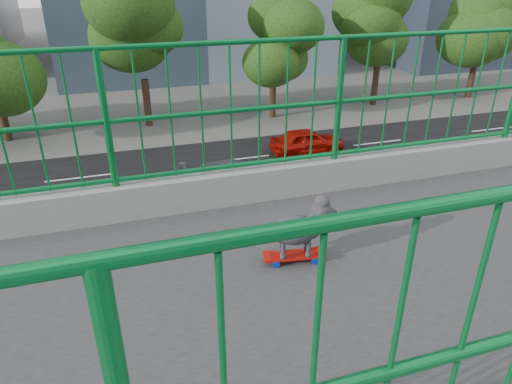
{
  "coord_description": "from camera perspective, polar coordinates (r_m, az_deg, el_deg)",
  "views": [
    {
      "loc": [
        2.21,
        2.08,
        8.92
      ],
      "look_at": [
        -1.42,
        3.23,
        7.05
      ],
      "focal_mm": 32.03,
      "sensor_mm": 36.0,
      "label": 1
    }
  ],
  "objects": [
    {
      "name": "road",
      "position": [
        17.75,
        -21.83,
        -6.04
      ],
      "size": [
        18.0,
        90.0,
        0.02
      ],
      "primitive_type": "cube",
      "color": "black",
      "rests_on": "ground"
    },
    {
      "name": "street_trees",
      "position": [
        28.57,
        -20.21,
        16.24
      ],
      "size": [
        5.3,
        60.4,
        7.26
      ],
      "color": "black",
      "rests_on": "ground"
    },
    {
      "name": "skateboard",
      "position": [
        3.36,
        4.76,
        -7.95
      ],
      "size": [
        0.2,
        0.46,
        0.06
      ],
      "rotation": [
        0.0,
        0.0,
        -0.16
      ],
      "color": "red",
      "rests_on": "footbridge"
    },
    {
      "name": "poodle",
      "position": [
        3.23,
        5.39,
        -4.37
      ],
      "size": [
        0.26,
        0.5,
        0.42
      ],
      "rotation": [
        0.0,
        0.0,
        -0.16
      ],
      "color": "#2C292E",
      "rests_on": "skateboard"
    },
    {
      "name": "car_0",
      "position": [
        11.57,
        -12.21,
        -19.33
      ],
      "size": [
        1.83,
        4.56,
        1.55
      ],
      "primitive_type": "imported",
      "color": "white",
      "rests_on": "ground"
    },
    {
      "name": "car_1",
      "position": [
        19.58,
        29.36,
        -2.03
      ],
      "size": [
        1.62,
        4.66,
        1.53
      ],
      "primitive_type": "imported",
      "color": "gray",
      "rests_on": "ground"
    },
    {
      "name": "car_2",
      "position": [
        21.04,
        21.71,
        1.53
      ],
      "size": [
        2.65,
        5.74,
        1.6
      ],
      "primitive_type": "imported",
      "rotation": [
        0.0,
        0.0,
        3.14
      ],
      "color": "black",
      "rests_on": "ground"
    },
    {
      "name": "car_3",
      "position": [
        20.16,
        -2.79,
        2.0
      ],
      "size": [
        1.86,
        4.58,
        1.33
      ],
      "primitive_type": "imported",
      "rotation": [
        0.0,
        0.0,
        3.14
      ],
      "color": "gray",
      "rests_on": "ground"
    },
    {
      "name": "car_4",
      "position": [
        24.49,
        6.41,
        6.34
      ],
      "size": [
        1.58,
        3.93,
        1.34
      ],
      "primitive_type": "imported",
      "rotation": [
        0.0,
        0.0,
        3.14
      ],
      "color": "#AD1006",
      "rests_on": "ground"
    },
    {
      "name": "car_5",
      "position": [
        11.58,
        -12.53,
        -19.41
      ],
      "size": [
        1.62,
        4.64,
        1.53
      ],
      "primitive_type": "imported",
      "color": "white",
      "rests_on": "ground"
    },
    {
      "name": "car_6",
      "position": [
        19.6,
        29.3,
        -2.17
      ],
      "size": [
        2.38,
        5.15,
        1.43
      ],
      "primitive_type": "imported",
      "color": "white",
      "rests_on": "ground"
    },
    {
      "name": "car_7",
      "position": [
        16.78,
        -10.44,
        -3.25
      ],
      "size": [
        2.22,
        5.46,
        1.59
      ],
      "primitive_type": "imported",
      "rotation": [
        0.0,
        0.0,
        3.14
      ],
      "color": "white",
      "rests_on": "ground"
    }
  ]
}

